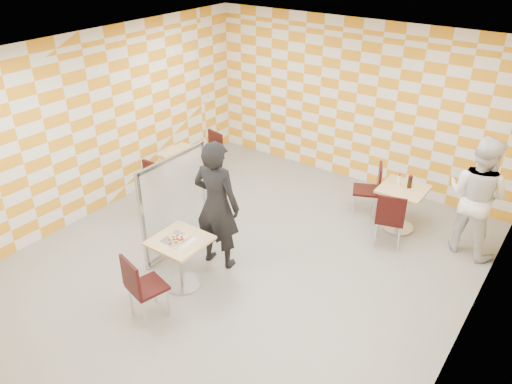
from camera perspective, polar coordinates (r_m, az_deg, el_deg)
room_shell at (r=7.02m, az=0.96°, el=3.83°), size 7.00×7.00×7.00m
main_table at (r=6.81m, az=-8.58°, el=-7.08°), size 0.70×0.70×0.75m
second_table at (r=8.28m, az=16.29°, el=-1.02°), size 0.70×0.70×0.75m
empty_table at (r=9.25m, az=-8.23°, el=3.14°), size 0.70×0.70×0.75m
chair_main_front at (r=6.35m, az=-13.12°, el=-10.19°), size 0.51×0.52×0.92m
chair_second_front at (r=7.75m, az=15.09°, el=-2.67°), size 0.52×0.53×0.92m
chair_second_side at (r=8.55m, az=13.12°, el=0.69°), size 0.56×0.56×0.92m
chair_empty_near at (r=8.68m, az=-11.11°, el=1.35°), size 0.43×0.44×0.92m
chair_empty_far at (r=9.63m, az=-5.12°, el=4.62°), size 0.51×0.51×0.92m
partition at (r=7.42m, az=-9.22°, el=-1.28°), size 0.08×1.38×1.55m
man_dark at (r=6.96m, az=-4.51°, el=-1.50°), size 0.75×0.54×1.93m
man_white at (r=7.92m, az=23.92°, el=-0.45°), size 1.05×0.90×1.85m
pizza_on_foil at (r=6.65m, az=-8.83°, el=-5.33°), size 0.40×0.40×0.04m
sport_bottle at (r=8.19m, az=16.03°, el=1.32°), size 0.06×0.06×0.20m
soda_bottle at (r=8.15m, az=17.18°, el=1.12°), size 0.07×0.07×0.23m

